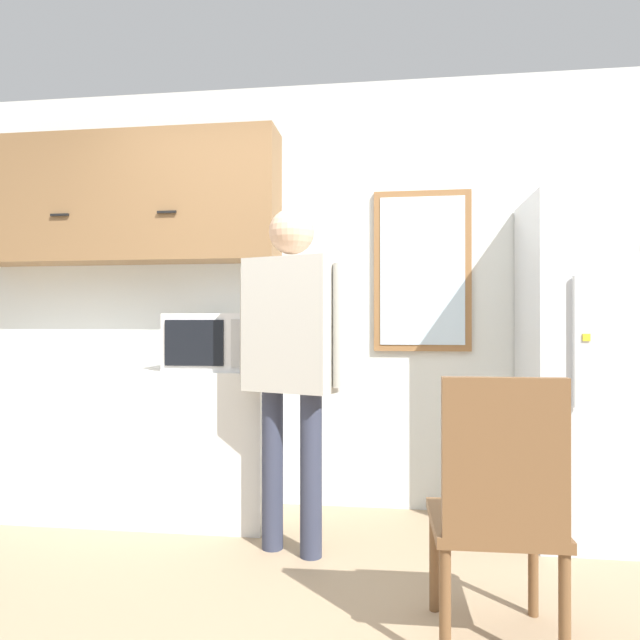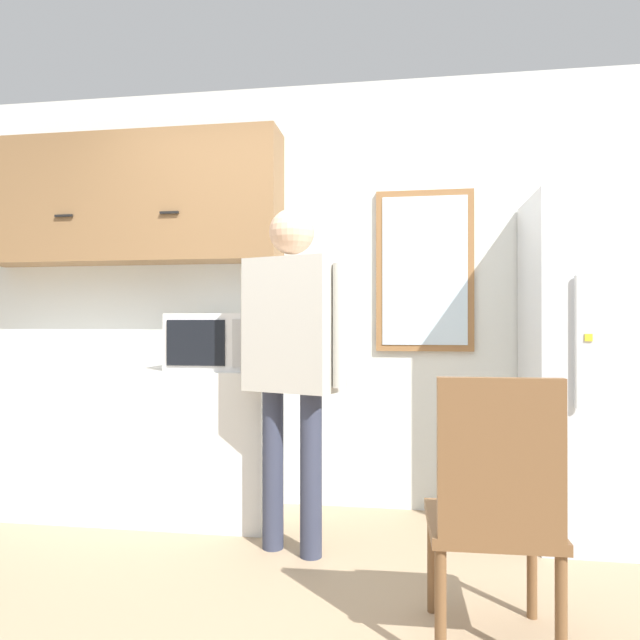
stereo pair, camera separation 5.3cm
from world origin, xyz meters
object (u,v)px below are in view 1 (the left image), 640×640
(microwave, at_px, (213,342))
(refrigerator, at_px, (594,367))
(person, at_px, (291,341))
(chair, at_px, (498,504))

(microwave, bearing_deg, refrigerator, 0.90)
(person, height_order, chair, person)
(person, relative_size, refrigerator, 0.94)
(person, relative_size, chair, 1.77)
(person, height_order, refrigerator, refrigerator)
(person, xyz_separation_m, refrigerator, (1.60, 0.43, -0.15))
(microwave, bearing_deg, person, -35.95)
(microwave, xyz_separation_m, chair, (1.43, -1.18, -0.53))
(microwave, height_order, chair, microwave)
(chair, bearing_deg, refrigerator, -122.25)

